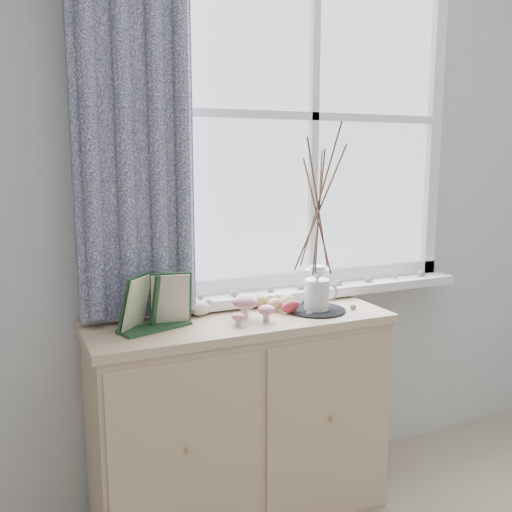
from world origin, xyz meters
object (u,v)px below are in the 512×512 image
Objects in this scene: sideboard at (240,418)px; toadstool_cluster at (249,306)px; botanical_book at (156,302)px; twig_pitcher at (319,204)px.

toadstool_cluster reaches higher than sideboard.
sideboard is 0.48m from toadstool_cluster.
botanical_book is 1.71× the size of toadstool_cluster.
sideboard is at bearing -11.13° from botanical_book.
twig_pitcher is (0.67, 0.00, 0.33)m from botanical_book.
toadstool_cluster is at bearing -63.18° from sideboard.
botanical_book is at bearing 180.00° from toadstool_cluster.
twig_pitcher reaches higher than toadstool_cluster.
toadstool_cluster is at bearing -18.14° from botanical_book.
botanical_book reaches higher than sideboard.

